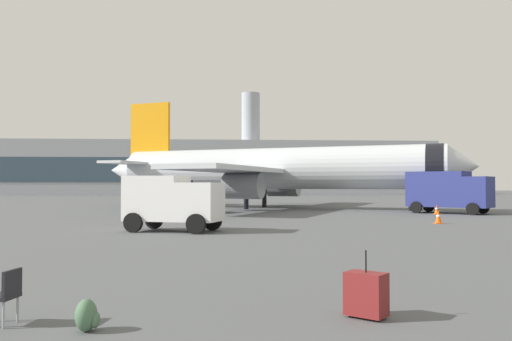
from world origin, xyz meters
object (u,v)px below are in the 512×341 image
object	(u,v)px
safety_cone_outer	(438,217)
rolling_suitcase	(366,294)
safety_cone_near	(437,209)
fuel_truck	(448,190)
gate_chair	(4,293)
service_truck	(160,192)
airplane_at_gate	(273,169)
cargo_van	(173,200)
traveller_backpack	(87,316)
safety_cone_mid	(198,205)
safety_cone_far	(428,206)

from	to	relation	value
safety_cone_outer	rolling_suitcase	world-z (taller)	rolling_suitcase
safety_cone_near	fuel_truck	bearing A→B (deg)	36.34
gate_chair	safety_cone_near	bearing A→B (deg)	57.24
safety_cone_near	safety_cone_outer	xyz separation A→B (m)	(-3.79, -9.36, 0.02)
service_truck	gate_chair	xyz separation A→B (m)	(1.52, -33.51, -1.11)
airplane_at_gate	fuel_truck	bearing A→B (deg)	-37.24
fuel_truck	cargo_van	bearing A→B (deg)	-143.63
fuel_truck	traveller_backpack	xyz separation A→B (m)	(-19.24, -31.41, -1.54)
cargo_van	safety_cone_mid	size ratio (longest dim) A/B	7.33
service_truck	rolling_suitcase	size ratio (longest dim) A/B	4.69
airplane_at_gate	traveller_backpack	distance (m)	41.59
airplane_at_gate	cargo_van	distance (m)	25.01
safety_cone_far	rolling_suitcase	bearing A→B (deg)	-113.11
airplane_at_gate	safety_cone_near	xyz separation A→B (m)	(11.17, -10.45, -3.30)
cargo_van	safety_cone_outer	distance (m)	15.06
service_truck	safety_cone_far	size ratio (longest dim) A/B	7.31
safety_cone_near	traveller_backpack	size ratio (longest dim) A/B	1.51
cargo_van	safety_cone_near	xyz separation A→B (m)	(18.25, 13.44, -1.09)
service_truck	fuel_truck	distance (m)	22.28
cargo_van	safety_cone_far	size ratio (longest dim) A/B	6.82
safety_cone_mid	safety_cone_near	bearing A→B (deg)	-29.75
service_truck	safety_cone_outer	xyz separation A→B (m)	(17.04, -12.86, -1.23)
fuel_truck	traveller_backpack	world-z (taller)	fuel_truck
airplane_at_gate	rolling_suitcase	xyz separation A→B (m)	(-2.42, -40.37, -3.27)
gate_chair	airplane_at_gate	bearing A→B (deg)	78.63
safety_cone_near	safety_cone_mid	xyz separation A→B (m)	(-18.09, 10.33, -0.03)
traveller_backpack	cargo_van	bearing A→B (deg)	91.08
airplane_at_gate	safety_cone_outer	world-z (taller)	airplane_at_gate
safety_cone_near	service_truck	bearing A→B (deg)	170.47
gate_chair	safety_cone_outer	bearing A→B (deg)	53.07
fuel_truck	safety_cone_near	bearing A→B (deg)	-143.66
cargo_van	safety_cone_near	world-z (taller)	cargo_van
service_truck	gate_chair	world-z (taller)	service_truck
safety_cone_mid	traveller_backpack	xyz separation A→B (m)	(0.15, -40.78, -0.09)
airplane_at_gate	safety_cone_far	size ratio (longest dim) A/B	47.95
cargo_van	traveller_backpack	world-z (taller)	cargo_van
safety_cone_mid	service_truck	bearing A→B (deg)	-111.86
safety_cone_near	safety_cone_mid	world-z (taller)	safety_cone_near
fuel_truck	safety_cone_far	xyz separation A→B (m)	(0.55, 5.31, -1.42)
airplane_at_gate	fuel_truck	distance (m)	15.79
safety_cone_outer	traveller_backpack	xyz separation A→B (m)	(-14.14, -21.08, -0.15)
cargo_van	safety_cone_far	distance (m)	28.18
rolling_suitcase	traveller_backpack	size ratio (longest dim) A/B	2.29
fuel_truck	safety_cone_near	distance (m)	2.15
cargo_van	safety_cone_near	distance (m)	22.69
safety_cone_far	rolling_suitcase	world-z (taller)	rolling_suitcase
airplane_at_gate	safety_cone_outer	bearing A→B (deg)	-69.57
cargo_van	safety_cone_near	size ratio (longest dim) A/B	6.65
airplane_at_gate	safety_cone_mid	size ratio (longest dim) A/B	51.58
service_truck	cargo_van	xyz separation A→B (m)	(2.58, -16.94, -0.16)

